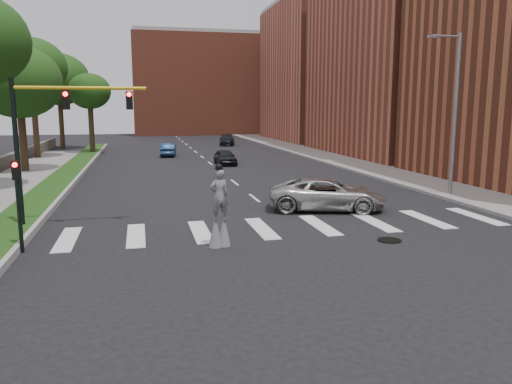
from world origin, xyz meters
name	(u,v)px	position (x,y,z in m)	size (l,w,h in m)	color
ground_plane	(298,232)	(0.00, 0.00, 0.00)	(160.00, 160.00, 0.00)	black
grass_median	(67,174)	(-11.50, 20.00, 0.12)	(2.00, 60.00, 0.25)	#193C11
median_curb	(82,174)	(-10.45, 20.00, 0.14)	(0.20, 60.00, 0.28)	#999A94
sidewalk_right	(343,160)	(12.50, 25.00, 0.09)	(5.00, 90.00, 0.18)	slate
manhole	(389,240)	(3.00, -2.00, 0.02)	(0.90, 0.90, 0.04)	black
building_mid	(413,39)	(22.00, 30.00, 12.00)	(16.00, 22.00, 24.00)	#994830
building_far	(328,74)	(22.00, 54.00, 10.00)	(16.00, 22.00, 20.00)	#B95D44
building_backdrop	(203,86)	(6.00, 78.00, 9.00)	(26.00, 14.00, 18.00)	#994830
streetlight	(454,110)	(10.90, 6.00, 4.90)	(2.05, 0.20, 9.00)	slate
traffic_signal	(47,129)	(-9.78, 3.00, 4.15)	(5.30, 0.23, 6.20)	black
secondary_signal	(18,198)	(-10.30, -0.50, 1.95)	(0.25, 0.21, 3.23)	black
stilt_performer	(219,213)	(-3.42, -1.28, 1.25)	(0.83, 0.60, 3.04)	#302113
suv_crossing	(327,194)	(2.77, 4.02, 0.79)	(2.62, 5.68, 1.58)	#AFADA5
car_near	(225,157)	(1.16, 24.66, 0.67)	(1.58, 3.92, 1.34)	black
car_mid	(169,150)	(-3.29, 33.62, 0.67)	(1.42, 4.06, 1.34)	navy
car_far	(227,140)	(5.18, 47.15, 0.69)	(1.94, 4.77, 1.38)	black
tree_3	(19,82)	(-14.87, 22.59, 6.87)	(6.39, 6.39, 9.62)	#302113
tree_4	(31,68)	(-15.95, 33.46, 8.71)	(6.61, 6.61, 11.57)	#302113
tree_5	(59,80)	(-15.27, 45.43, 8.26)	(7.18, 7.18, 11.34)	#302113
tree_6	(89,92)	(-11.17, 37.72, 6.61)	(4.43, 4.43, 8.59)	#302113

